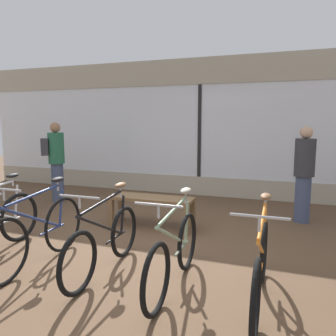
{
  "coord_description": "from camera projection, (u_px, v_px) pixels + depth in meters",
  "views": [
    {
      "loc": [
        1.87,
        -3.7,
        1.74
      ],
      "look_at": [
        0.0,
        1.6,
        0.95
      ],
      "focal_mm": 35.0,
      "sensor_mm": 36.0,
      "label": 1
    }
  ],
  "objects": [
    {
      "name": "ground_plane",
      "position": [
        128.0,
        255.0,
        4.31
      ],
      "size": [
        24.0,
        24.0,
        0.0
      ],
      "primitive_type": "plane",
      "color": "brown"
    },
    {
      "name": "shop_back_wall",
      "position": [
        200.0,
        126.0,
        7.66
      ],
      "size": [
        12.0,
        0.08,
        3.2
      ],
      "color": "#B2A893",
      "rests_on": "ground_plane"
    },
    {
      "name": "bicycle_center_left",
      "position": [
        38.0,
        233.0,
        3.96
      ],
      "size": [
        0.46,
        1.75,
        1.05
      ],
      "color": "black",
      "rests_on": "ground_plane"
    },
    {
      "name": "bicycle_center",
      "position": [
        105.0,
        241.0,
        3.79
      ],
      "size": [
        0.46,
        1.68,
        1.01
      ],
      "color": "black",
      "rests_on": "ground_plane"
    },
    {
      "name": "bicycle_center_right",
      "position": [
        174.0,
        253.0,
        3.43
      ],
      "size": [
        0.46,
        1.68,
        1.02
      ],
      "color": "black",
      "rests_on": "ground_plane"
    },
    {
      "name": "bicycle_right",
      "position": [
        261.0,
        267.0,
        3.09
      ],
      "size": [
        0.46,
        1.75,
        1.02
      ],
      "color": "black",
      "rests_on": "ground_plane"
    },
    {
      "name": "display_bench",
      "position": [
        152.0,
        203.0,
        5.42
      ],
      "size": [
        1.4,
        0.44,
        0.52
      ],
      "color": "brown",
      "rests_on": "ground_plane"
    },
    {
      "name": "customer_near_rack",
      "position": [
        304.0,
        173.0,
        5.64
      ],
      "size": [
        0.45,
        0.45,
        1.67
      ],
      "color": "#424C6B",
      "rests_on": "ground_plane"
    },
    {
      "name": "customer_by_window",
      "position": [
        56.0,
        159.0,
        7.12
      ],
      "size": [
        0.55,
        0.54,
        1.73
      ],
      "color": "#424C6B",
      "rests_on": "ground_plane"
    }
  ]
}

